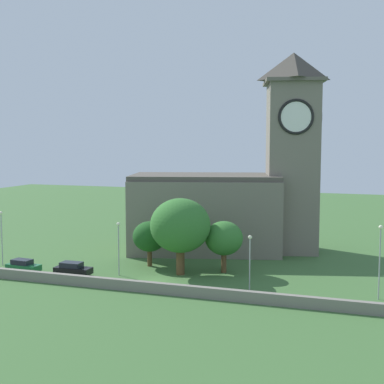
{
  "coord_description": "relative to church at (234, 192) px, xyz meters",
  "views": [
    {
      "loc": [
        23.09,
        -56.13,
        16.51
      ],
      "look_at": [
        1.95,
        7.42,
        9.99
      ],
      "focal_mm": 48.53,
      "sensor_mm": 36.0,
      "label": 1
    }
  ],
  "objects": [
    {
      "name": "streetlamp_west_mid",
      "position": [
        -9.99,
        -18.91,
        -4.41
      ],
      "size": [
        0.44,
        0.44,
        6.65
      ],
      "color": "#9EA0A5",
      "rests_on": "ground"
    },
    {
      "name": "car_black",
      "position": [
        -15.25,
        -21.0,
        -8.01
      ],
      "size": [
        4.64,
        2.17,
        1.72
      ],
      "color": "black",
      "rests_on": "ground"
    },
    {
      "name": "ground_plane",
      "position": [
        -4.61,
        -4.68,
        -8.89
      ],
      "size": [
        200.0,
        200.0,
        0.0
      ],
      "primitive_type": "plane",
      "color": "#3D6633"
    },
    {
      "name": "streetlamp_central",
      "position": [
        6.72,
        -20.07,
        -4.68
      ],
      "size": [
        0.44,
        0.44,
        6.19
      ],
      "color": "#9EA0A5",
      "rests_on": "ground"
    },
    {
      "name": "car_green",
      "position": [
        -22.06,
        -21.58,
        -8.03
      ],
      "size": [
        4.53,
        2.27,
        1.7
      ],
      "color": "#1E6B38",
      "rests_on": "ground"
    },
    {
      "name": "tree_riverside_west",
      "position": [
        1.99,
        -13.49,
        -4.52
      ],
      "size": [
        4.79,
        4.79,
        6.56
      ],
      "color": "brown",
      "rests_on": "ground"
    },
    {
      "name": "church",
      "position": [
        0.0,
        0.0,
        0.0
      ],
      "size": [
        29.82,
        17.51,
        29.46
      ],
      "color": "slate",
      "rests_on": "ground"
    },
    {
      "name": "streetlamp_west_end",
      "position": [
        -27.09,
        -19.17,
        -4.04
      ],
      "size": [
        0.44,
        0.44,
        7.3
      ],
      "color": "#9EA0A5",
      "rests_on": "ground"
    },
    {
      "name": "quay_barrier",
      "position": [
        -4.61,
        -24.58,
        -8.29
      ],
      "size": [
        51.72,
        0.7,
        1.2
      ],
      "primitive_type": "cube",
      "color": "gray",
      "rests_on": "ground"
    },
    {
      "name": "tree_riverside_east",
      "position": [
        -2.9,
        -16.12,
        -2.74
      ],
      "size": [
        7.49,
        7.49,
        9.56
      ],
      "color": "brown",
      "rests_on": "ground"
    },
    {
      "name": "tree_by_tower",
      "position": [
        -8.25,
        -13.29,
        -4.92
      ],
      "size": [
        4.47,
        4.47,
        6.01
      ],
      "color": "brown",
      "rests_on": "ground"
    },
    {
      "name": "streetlamp_east_mid",
      "position": [
        20.31,
        -19.25,
        -3.71
      ],
      "size": [
        0.44,
        0.44,
        7.89
      ],
      "color": "#9EA0A5",
      "rests_on": "ground"
    }
  ]
}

